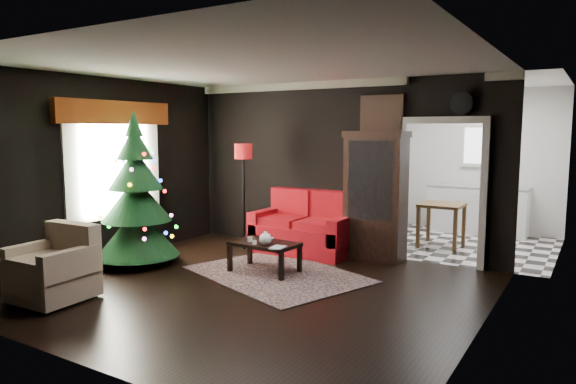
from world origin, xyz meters
The scene contains 26 objects.
floor centered at (0.00, 0.00, 0.00)m, with size 5.50×5.50×0.00m, color black.
ceiling centered at (0.00, 0.00, 2.80)m, with size 5.50×5.50×0.00m, color white.
wall_back centered at (0.00, 2.50, 1.40)m, with size 5.50×5.50×0.00m, color black.
wall_front centered at (0.00, -2.50, 1.40)m, with size 5.50×5.50×0.00m, color black.
wall_left centered at (-2.75, 0.00, 1.40)m, with size 5.50×5.50×0.00m, color black.
wall_right centered at (2.75, 0.00, 1.40)m, with size 5.50×5.50×0.00m, color black.
doorway centered at (1.70, 2.50, 1.05)m, with size 1.10×0.10×2.10m, color silver, non-canonical shape.
left_window centered at (-2.71, 0.20, 1.45)m, with size 0.05×1.60×1.40m, color white.
valance centered at (-2.63, 0.20, 2.27)m, with size 0.12×2.10×0.35m, color maroon.
kitchen_floor centered at (1.70, 4.00, 0.00)m, with size 3.00×3.00×0.00m, color white.
kitchen_window centered at (1.70, 5.45, 1.70)m, with size 0.70×0.06×0.70m, color white.
rug centered at (-0.07, 0.73, 0.01)m, with size 2.36×1.71×0.01m, color #2B2229.
loveseat centered at (-0.40, 2.05, 0.50)m, with size 1.70×0.90×1.00m, color #960014, non-canonical shape.
curio_cabinet centered at (0.75, 2.27, 0.95)m, with size 0.90×0.45×1.90m, color black, non-canonical shape.
floor_lamp centered at (-1.39, 1.76, 0.83)m, with size 0.32×0.32×1.90m, color black, non-canonical shape.
christmas_tree centered at (-2.17, 0.13, 1.05)m, with size 1.22×1.22×2.33m, color black, non-canonical shape.
armchair centered at (-1.75, -1.57, 0.46)m, with size 0.83×0.83×0.85m, color tan, non-canonical shape.
coffee_table centered at (-0.29, 0.74, 0.22)m, with size 0.94×0.56×0.42m, color black, non-canonical shape.
teapot centered at (-0.18, 0.60, 0.53)m, with size 0.19×0.19×0.18m, color white, non-canonical shape.
cup_a centered at (-0.34, 0.56, 0.46)m, with size 0.06×0.06×0.05m, color white.
cup_b centered at (-0.50, 0.68, 0.47)m, with size 0.07×0.07×0.06m, color silver.
book centered at (-0.02, 0.52, 0.55)m, with size 0.17×0.02×0.24m, color gray.
wall_clock centered at (1.95, 2.45, 2.38)m, with size 0.32×0.32×0.06m, color white.
painting centered at (0.75, 2.46, 2.25)m, with size 0.62×0.05×0.52m, color #AA7D48.
kitchen_counter centered at (1.70, 5.20, 0.45)m, with size 1.80×0.60×0.90m, color white.
kitchen_table centered at (1.40, 3.70, 0.38)m, with size 0.70×0.70×0.75m, color brown, non-canonical shape.
Camera 1 is at (3.70, -5.20, 2.01)m, focal length 32.31 mm.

